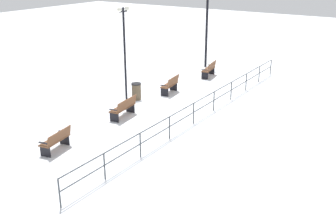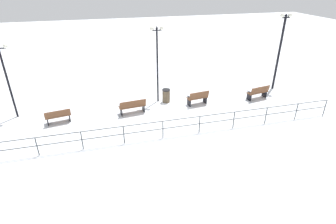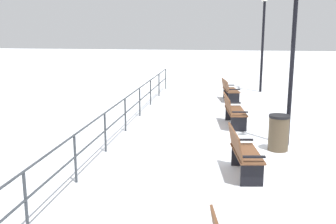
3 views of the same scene
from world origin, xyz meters
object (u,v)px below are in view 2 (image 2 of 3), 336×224
(bench_fourth, at_px, (58,116))
(lamppost_near, at_px, (281,43))
(bench_third, at_px, (133,106))
(trash_bin, at_px, (166,96))
(bench_second, at_px, (198,98))
(lamppost_middle, at_px, (157,52))
(bench_nearest, at_px, (258,92))
(lamppost_far, at_px, (4,69))

(bench_fourth, relative_size, lamppost_near, 0.27)
(bench_third, height_order, bench_fourth, bench_third)
(trash_bin, bearing_deg, bench_second, -116.79)
(bench_fourth, relative_size, trash_bin, 1.62)
(bench_second, xyz_separation_m, lamppost_middle, (1.23, 2.35, 2.84))
(bench_nearest, xyz_separation_m, bench_second, (0.20, 4.25, -0.00))
(bench_nearest, relative_size, lamppost_middle, 0.33)
(bench_nearest, distance_m, trash_bin, 6.22)
(bench_nearest, bearing_deg, lamppost_middle, 67.61)
(bench_nearest, xyz_separation_m, trash_bin, (1.14, 6.12, -0.05))
(bench_third, relative_size, lamppost_near, 0.31)
(lamppost_near, xyz_separation_m, lamppost_far, (-0.00, 17.37, -0.42))
(lamppost_far, bearing_deg, trash_bin, -91.82)
(lamppost_near, bearing_deg, bench_third, 97.35)
(lamppost_far, height_order, trash_bin, lamppost_far)
(trash_bin, bearing_deg, lamppost_middle, 59.39)
(bench_fourth, distance_m, trash_bin, 6.73)
(bench_nearest, distance_m, lamppost_middle, 7.33)
(bench_fourth, bearing_deg, lamppost_middle, -86.60)
(bench_third, relative_size, lamppost_far, 0.38)
(bench_fourth, bearing_deg, trash_bin, -89.97)
(lamppost_middle, bearing_deg, bench_fourth, 103.36)
(bench_second, relative_size, lamppost_far, 0.33)
(lamppost_near, relative_size, lamppost_far, 1.23)
(bench_second, bearing_deg, lamppost_near, -86.90)
(bench_fourth, xyz_separation_m, lamppost_far, (1.46, 2.48, 2.52))
(bench_nearest, xyz_separation_m, lamppost_middle, (1.43, 6.60, 2.83))
(bench_nearest, relative_size, bench_second, 1.11)
(lamppost_middle, distance_m, trash_bin, 2.93)
(lamppost_near, bearing_deg, lamppost_far, 90.00)
(lamppost_middle, height_order, trash_bin, lamppost_middle)
(bench_third, bearing_deg, trash_bin, -72.14)
(bench_fourth, bearing_deg, bench_nearest, -99.84)
(lamppost_middle, bearing_deg, bench_third, 125.93)
(bench_third, bearing_deg, lamppost_far, 71.87)
(bench_second, xyz_separation_m, lamppost_near, (1.23, -6.40, 2.88))
(bench_fourth, xyz_separation_m, lamppost_middle, (1.46, -6.14, 2.89))
(bench_second, relative_size, bench_third, 0.87)
(bench_fourth, relative_size, lamppost_far, 0.34)
(bench_second, height_order, lamppost_far, lamppost_far)
(bench_second, bearing_deg, lamppost_far, 75.80)
(bench_second, height_order, trash_bin, bench_second)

